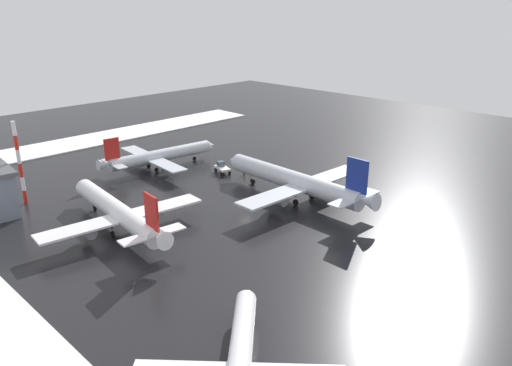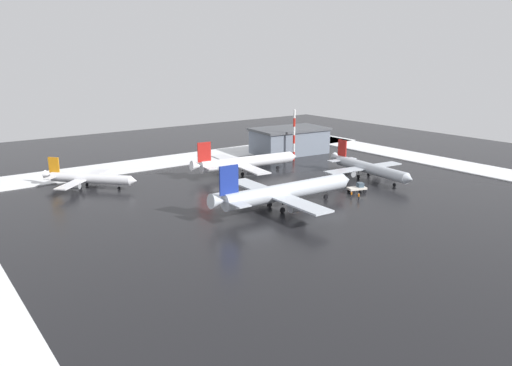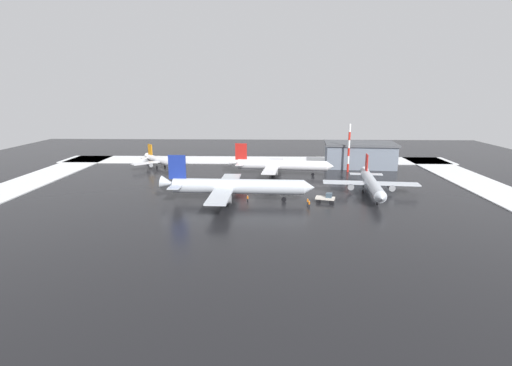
{
  "view_description": "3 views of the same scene",
  "coord_description": "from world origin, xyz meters",
  "px_view_note": "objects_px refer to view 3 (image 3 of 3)",
  "views": [
    {
      "loc": [
        62.42,
        -60.48,
        36.16
      ],
      "look_at": [
        0.66,
        2.05,
        4.75
      ],
      "focal_mm": 35.0,
      "sensor_mm": 36.0,
      "label": 1
    },
    {
      "loc": [
        70.91,
        91.34,
        33.0
      ],
      "look_at": [
        5.78,
        2.85,
        4.58
      ],
      "focal_mm": 35.0,
      "sensor_mm": 36.0,
      "label": 2
    },
    {
      "loc": [
        -4.65,
        105.97,
        26.72
      ],
      "look_at": [
        -1.76,
        5.52,
        3.57
      ],
      "focal_mm": 28.0,
      "sensor_mm": 36.0,
      "label": 3
    }
  ],
  "objects_px": {
    "airplane_foreground_jet": "(279,165)",
    "ground_crew_near_tug": "(248,198)",
    "pushback_tug": "(326,198)",
    "ground_crew_beside_wing": "(308,201)",
    "ground_crew_mid_apron": "(309,204)",
    "cargo_hangar": "(360,155)",
    "antenna_mast": "(349,148)",
    "airplane_parked_portside": "(372,184)",
    "airplane_far_rear": "(234,186)",
    "airplane_parked_starboard": "(163,161)"
  },
  "relations": [
    {
      "from": "airplane_foreground_jet",
      "to": "ground_crew_mid_apron",
      "type": "height_order",
      "value": "airplane_foreground_jet"
    },
    {
      "from": "antenna_mast",
      "to": "airplane_foreground_jet",
      "type": "bearing_deg",
      "value": 15.15
    },
    {
      "from": "airplane_far_rear",
      "to": "cargo_hangar",
      "type": "bearing_deg",
      "value": 51.02
    },
    {
      "from": "airplane_foreground_jet",
      "to": "ground_crew_near_tug",
      "type": "bearing_deg",
      "value": -98.28
    },
    {
      "from": "airplane_foreground_jet",
      "to": "ground_crew_near_tug",
      "type": "height_order",
      "value": "airplane_foreground_jet"
    },
    {
      "from": "airplane_foreground_jet",
      "to": "antenna_mast",
      "type": "height_order",
      "value": "antenna_mast"
    },
    {
      "from": "airplane_parked_starboard",
      "to": "ground_crew_near_tug",
      "type": "bearing_deg",
      "value": -5.7
    },
    {
      "from": "ground_crew_beside_wing",
      "to": "antenna_mast",
      "type": "height_order",
      "value": "antenna_mast"
    },
    {
      "from": "airplane_parked_portside",
      "to": "pushback_tug",
      "type": "height_order",
      "value": "airplane_parked_portside"
    },
    {
      "from": "pushback_tug",
      "to": "cargo_hangar",
      "type": "relative_size",
      "value": 0.19
    },
    {
      "from": "pushback_tug",
      "to": "cargo_hangar",
      "type": "xyz_separation_m",
      "value": [
        -18.81,
        -48.47,
        3.16
      ]
    },
    {
      "from": "ground_crew_near_tug",
      "to": "antenna_mast",
      "type": "relative_size",
      "value": 0.11
    },
    {
      "from": "airplane_far_rear",
      "to": "ground_crew_near_tug",
      "type": "bearing_deg",
      "value": -11.84
    },
    {
      "from": "airplane_far_rear",
      "to": "antenna_mast",
      "type": "bearing_deg",
      "value": 49.24
    },
    {
      "from": "cargo_hangar",
      "to": "pushback_tug",
      "type": "bearing_deg",
      "value": 74.12
    },
    {
      "from": "airplane_parked_starboard",
      "to": "antenna_mast",
      "type": "height_order",
      "value": "antenna_mast"
    },
    {
      "from": "airplane_parked_starboard",
      "to": "ground_crew_beside_wing",
      "type": "bearing_deg",
      "value": 3.27
    },
    {
      "from": "airplane_parked_portside",
      "to": "antenna_mast",
      "type": "distance_m",
      "value": 31.51
    },
    {
      "from": "airplane_foreground_jet",
      "to": "airplane_parked_starboard",
      "type": "distance_m",
      "value": 42.42
    },
    {
      "from": "ground_crew_mid_apron",
      "to": "airplane_parked_portside",
      "type": "bearing_deg",
      "value": 141.78
    },
    {
      "from": "airplane_far_rear",
      "to": "airplane_foreground_jet",
      "type": "bearing_deg",
      "value": 71.46
    },
    {
      "from": "airplane_foreground_jet",
      "to": "cargo_hangar",
      "type": "bearing_deg",
      "value": 34.59
    },
    {
      "from": "airplane_parked_portside",
      "to": "pushback_tug",
      "type": "relative_size",
      "value": 6.06
    },
    {
      "from": "cargo_hangar",
      "to": "airplane_foreground_jet",
      "type": "bearing_deg",
      "value": 33.33
    },
    {
      "from": "pushback_tug",
      "to": "airplane_parked_portside",
      "type": "bearing_deg",
      "value": 49.15
    },
    {
      "from": "ground_crew_mid_apron",
      "to": "cargo_hangar",
      "type": "height_order",
      "value": "cargo_hangar"
    },
    {
      "from": "airplane_far_rear",
      "to": "airplane_parked_portside",
      "type": "xyz_separation_m",
      "value": [
        -35.62,
        -7.23,
        -0.79
      ]
    },
    {
      "from": "airplane_foreground_jet",
      "to": "pushback_tug",
      "type": "xyz_separation_m",
      "value": [
        -10.61,
        32.83,
        -2.07
      ]
    },
    {
      "from": "airplane_foreground_jet",
      "to": "airplane_parked_portside",
      "type": "bearing_deg",
      "value": -39.73
    },
    {
      "from": "pushback_tug",
      "to": "ground_crew_beside_wing",
      "type": "xyz_separation_m",
      "value": [
        4.76,
        2.38,
        -0.31
      ]
    },
    {
      "from": "pushback_tug",
      "to": "airplane_foreground_jet",
      "type": "bearing_deg",
      "value": 125.16
    },
    {
      "from": "airplane_parked_starboard",
      "to": "ground_crew_beside_wing",
      "type": "relative_size",
      "value": 12.08
    },
    {
      "from": "pushback_tug",
      "to": "antenna_mast",
      "type": "relative_size",
      "value": 0.31
    },
    {
      "from": "airplane_far_rear",
      "to": "airplane_parked_portside",
      "type": "distance_m",
      "value": 36.36
    },
    {
      "from": "airplane_parked_portside",
      "to": "ground_crew_near_tug",
      "type": "distance_m",
      "value": 33.37
    },
    {
      "from": "airplane_foreground_jet",
      "to": "cargo_hangar",
      "type": "height_order",
      "value": "airplane_foreground_jet"
    },
    {
      "from": "ground_crew_beside_wing",
      "to": "ground_crew_mid_apron",
      "type": "bearing_deg",
      "value": 140.25
    },
    {
      "from": "airplane_parked_starboard",
      "to": "ground_crew_beside_wing",
      "type": "xyz_separation_m",
      "value": [
        -46.87,
        45.96,
        -1.54
      ]
    },
    {
      "from": "airplane_foreground_jet",
      "to": "airplane_parked_portside",
      "type": "relative_size",
      "value": 1.12
    },
    {
      "from": "airplane_parked_portside",
      "to": "antenna_mast",
      "type": "height_order",
      "value": "antenna_mast"
    },
    {
      "from": "airplane_parked_portside",
      "to": "ground_crew_beside_wing",
      "type": "bearing_deg",
      "value": -53.72
    },
    {
      "from": "ground_crew_mid_apron",
      "to": "antenna_mast",
      "type": "height_order",
      "value": "antenna_mast"
    },
    {
      "from": "airplane_parked_portside",
      "to": "cargo_hangar",
      "type": "distance_m",
      "value": 40.82
    },
    {
      "from": "airplane_parked_starboard",
      "to": "antenna_mast",
      "type": "xyz_separation_m",
      "value": [
        -64.52,
        4.39,
        5.59
      ]
    },
    {
      "from": "airplane_far_rear",
      "to": "ground_crew_beside_wing",
      "type": "bearing_deg",
      "value": -8.24
    },
    {
      "from": "airplane_foreground_jet",
      "to": "pushback_tug",
      "type": "relative_size",
      "value": 6.78
    },
    {
      "from": "pushback_tug",
      "to": "cargo_hangar",
      "type": "distance_m",
      "value": 52.09
    },
    {
      "from": "ground_crew_mid_apron",
      "to": "ground_crew_near_tug",
      "type": "bearing_deg",
      "value": -91.09
    },
    {
      "from": "ground_crew_near_tug",
      "to": "cargo_hangar",
      "type": "height_order",
      "value": "cargo_hangar"
    },
    {
      "from": "ground_crew_near_tug",
      "to": "airplane_parked_portside",
      "type": "bearing_deg",
      "value": 160.08
    }
  ]
}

